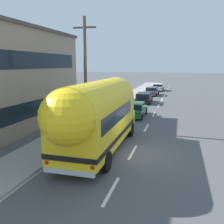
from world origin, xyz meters
The scene contains 9 objects.
ground_plane centered at (0.00, 0.00, 0.00)m, with size 300.00×300.00×0.00m, color #4C4C4F.
lane_markings centered at (-2.68, 12.76, 0.00)m, with size 3.93×80.00×0.01m.
sidewalk_slab centered at (-5.17, 10.00, 0.07)m, with size 2.74×90.00×0.15m, color gray.
utility_pole centered at (-4.57, 4.58, 4.42)m, with size 1.80×0.24×8.50m.
painted_bus centered at (-1.90, -0.55, 2.30)m, with size 2.63×10.61×4.12m.
car_lead centered at (-1.73, 10.22, 0.73)m, with size 2.02×4.44×1.37m.
car_second centered at (-2.07, 18.87, 0.79)m, with size 2.01×4.28×1.37m.
car_third centered at (-2.01, 27.57, 0.74)m, with size 2.08×4.68×1.37m.
car_fourth centered at (-1.67, 35.34, 0.75)m, with size 1.93×4.78×1.37m.
Camera 1 is at (2.47, -13.08, 5.01)m, focal length 39.25 mm.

